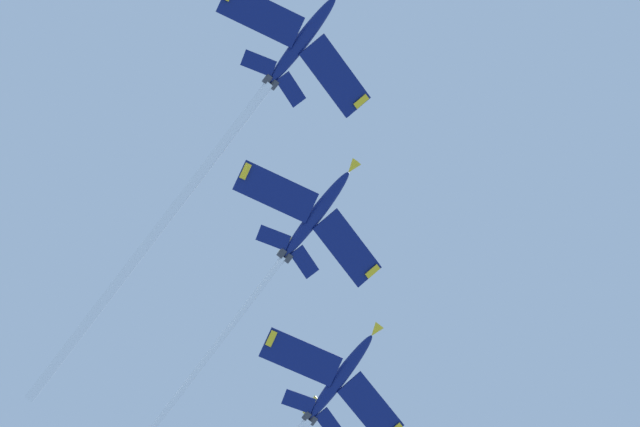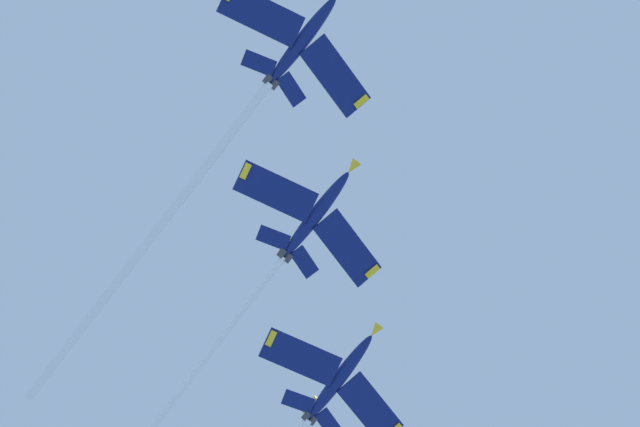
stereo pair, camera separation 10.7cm
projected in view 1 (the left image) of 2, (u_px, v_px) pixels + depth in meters
jet_lead at (226, 140)px, 130.96m from camera, size 39.91×38.25×22.64m
jet_second at (272, 272)px, 135.09m from camera, size 38.31×36.38×21.55m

